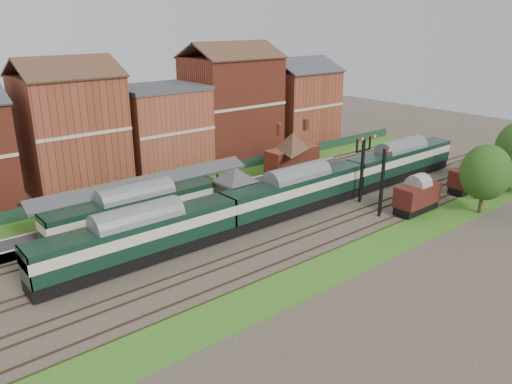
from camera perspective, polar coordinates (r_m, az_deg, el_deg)
ground at (r=56.92m, az=2.10°, el=-3.14°), size 160.00×160.00×0.00m
grass_back at (r=68.89m, az=-6.78°, el=0.81°), size 90.00×4.50×0.06m
grass_front at (r=49.42m, az=11.46°, el=-7.14°), size 90.00×5.00×0.06m
fence at (r=70.29m, az=-7.70°, el=1.76°), size 90.00×0.12×1.50m
platform at (r=61.23m, az=-7.50°, el=-1.15°), size 55.00×3.40×1.00m
signal_box at (r=56.34m, az=-2.34°, el=0.09°), size 5.40×5.40×6.00m
brick_hut at (r=61.89m, az=3.57°, el=-0.10°), size 3.20×2.64×2.94m
station_building at (r=70.21m, az=4.17°, el=4.59°), size 8.10×8.10×5.90m
canopy at (r=57.16m, az=-12.75°, el=1.37°), size 26.00×3.89×4.08m
semaphore_bracket at (r=62.14m, az=12.04°, el=2.91°), size 3.60×0.25×8.18m
semaphore_siding at (r=58.16m, az=14.20°, el=1.12°), size 1.23×0.25×8.00m
yard_lamp at (r=67.66m, az=24.37°, el=2.35°), size 2.60×0.22×7.00m
town_backdrop at (r=74.53m, az=-10.94°, el=7.56°), size 69.00×10.00×16.00m
dmu_train at (r=58.21m, az=4.72°, el=0.18°), size 60.73×3.19×4.67m
platform_railcar at (r=53.95m, az=-13.49°, el=-2.00°), size 19.46×3.06×4.48m
goods_van_a at (r=61.15m, az=17.92°, el=-0.43°), size 5.93×2.57×3.60m
goods_van_b at (r=70.78m, az=23.00°, el=1.50°), size 5.60×2.42×3.39m
goods_van_c at (r=79.19m, az=26.35°, el=3.03°), size 6.55×2.84×3.97m
tree_far at (r=62.79m, az=24.77°, el=2.03°), size 5.65×5.65×8.24m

